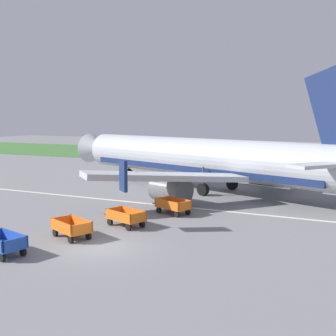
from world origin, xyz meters
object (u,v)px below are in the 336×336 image
object	(u,v)px
baggage_cart_fourth_in_row	(126,217)
baggage_cart_far_end	(173,206)
airplane	(206,159)
baggage_cart_second_in_row	(2,243)
baggage_cart_third_in_row	(71,228)

from	to	relation	value
baggage_cart_fourth_in_row	baggage_cart_far_end	distance (m)	4.71
baggage_cart_fourth_in_row	baggage_cart_far_end	world-z (taller)	same
airplane	baggage_cart_far_end	size ratio (longest dim) A/B	10.23
baggage_cart_second_in_row	baggage_cart_far_end	bearing A→B (deg)	72.12
baggage_cart_second_in_row	baggage_cart_fourth_in_row	xyz separation A→B (m)	(2.67, 7.64, 0.00)
airplane	baggage_cart_second_in_row	world-z (taller)	airplane
baggage_cart_third_in_row	baggage_cart_fourth_in_row	xyz separation A→B (m)	(1.46, 3.65, 0.00)
airplane	baggage_cart_fourth_in_row	xyz separation A→B (m)	(0.08, -14.92, -2.45)
airplane	baggage_cart_second_in_row	size ratio (longest dim) A/B	10.10
airplane	baggage_cart_second_in_row	bearing A→B (deg)	-96.56
baggage_cart_second_in_row	baggage_cart_fourth_in_row	size ratio (longest dim) A/B	1.01
baggage_cart_third_in_row	baggage_cart_far_end	bearing A→B (deg)	71.62
baggage_cart_third_in_row	baggage_cart_fourth_in_row	size ratio (longest dim) A/B	0.99
baggage_cart_third_in_row	baggage_cart_far_end	world-z (taller)	same
baggage_cart_fourth_in_row	baggage_cart_far_end	size ratio (longest dim) A/B	1.01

